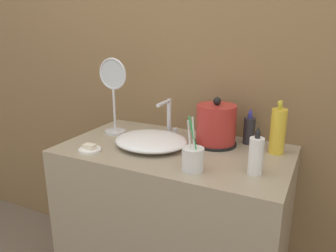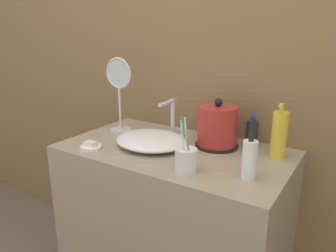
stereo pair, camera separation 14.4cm
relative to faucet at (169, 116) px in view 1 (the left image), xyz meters
The scene contains 11 objects.
wall_back 0.42m from the faucet, 57.93° to the left, with size 6.00×0.04×2.60m.
vanity_counter 0.54m from the faucet, 55.72° to the right, with size 1.01×0.57×0.83m.
sink_basin 0.19m from the faucet, 91.82° to the right, with size 0.33×0.29×0.05m.
faucet is the anchor object (origin of this frame).
electric_kettle 0.25m from the faucet, ahead, with size 0.19×0.19×0.22m.
toothbrush_cup 0.42m from the faucet, 51.36° to the right, with size 0.08×0.08×0.22m.
lotion_bottle 0.51m from the faucet, ahead, with size 0.06×0.06×0.23m.
shampoo_bottle 0.39m from the faucet, ahead, with size 0.05×0.05×0.17m.
mouthwash_bottle 0.54m from the faucet, 27.89° to the right, with size 0.05×0.05×0.18m.
soap_dish 0.41m from the faucet, 122.32° to the right, with size 0.10×0.10×0.03m.
vanity_mirror 0.30m from the faucet, 165.03° to the right, with size 0.16×0.11×0.38m.
Camera 1 is at (0.58, -0.95, 1.34)m, focal length 35.00 mm.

